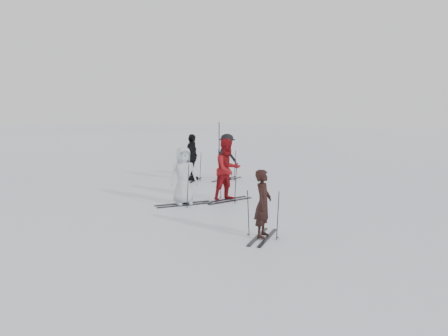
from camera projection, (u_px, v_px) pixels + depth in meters
name	position (u px, v px, depth m)	size (l,w,h in m)	color
ground	(210.00, 203.00, 14.00)	(120.00, 120.00, 0.00)	silver
skier_near_dark	(263.00, 205.00, 10.08)	(0.57, 0.38, 1.58)	black
skier_red	(228.00, 170.00, 14.15)	(0.98, 0.76, 2.01)	maroon
skier_grey	(183.00, 176.00, 13.58)	(0.88, 0.57, 1.80)	silver
skier_uphill_left	(192.00, 158.00, 18.17)	(1.13, 0.47, 1.92)	black
skier_uphill_far	(227.00, 157.00, 18.40)	(1.24, 0.71, 1.92)	black
skis_near_dark	(263.00, 214.00, 10.10)	(0.84, 1.58, 1.15)	black
skis_red	(228.00, 181.00, 14.20)	(0.96, 1.82, 1.33)	black
skis_grey	(183.00, 183.00, 13.61)	(0.98, 1.86, 1.35)	black
skis_uphill_left	(192.00, 166.00, 18.22)	(0.90, 1.70, 1.24)	black
skis_uphill_far	(227.00, 164.00, 18.44)	(0.95, 1.80, 1.31)	black
piste_marker	(219.00, 143.00, 23.92)	(0.05, 0.05, 2.26)	black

